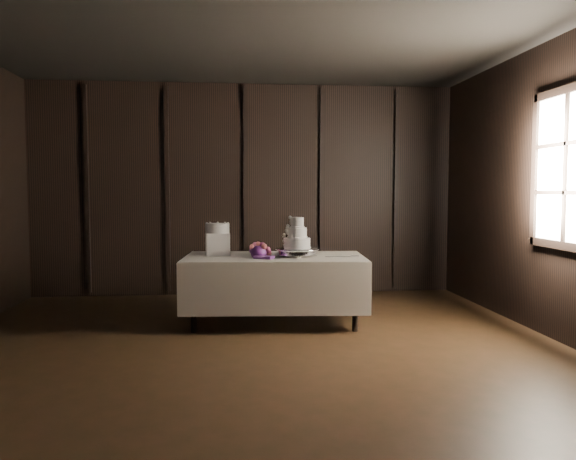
{
  "coord_description": "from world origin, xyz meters",
  "views": [
    {
      "loc": [
        -0.19,
        -4.56,
        1.48
      ],
      "look_at": [
        0.42,
        1.62,
        1.05
      ],
      "focal_mm": 35.0,
      "sensor_mm": 36.0,
      "label": 1
    }
  ],
  "objects_px": {
    "cake_stand": "(297,252)",
    "box_pedestal": "(218,244)",
    "small_cake": "(218,228)",
    "wedding_cake": "(295,236)",
    "bouquet": "(259,251)",
    "display_table": "(275,287)"
  },
  "relations": [
    {
      "from": "cake_stand",
      "to": "box_pedestal",
      "type": "height_order",
      "value": "box_pedestal"
    },
    {
      "from": "cake_stand",
      "to": "small_cake",
      "type": "xyz_separation_m",
      "value": [
        -0.88,
        0.24,
        0.26
      ]
    },
    {
      "from": "cake_stand",
      "to": "wedding_cake",
      "type": "relative_size",
      "value": 1.41
    },
    {
      "from": "box_pedestal",
      "to": "small_cake",
      "type": "distance_m",
      "value": 0.18
    },
    {
      "from": "cake_stand",
      "to": "bouquet",
      "type": "distance_m",
      "value": 0.43
    },
    {
      "from": "bouquet",
      "to": "box_pedestal",
      "type": "distance_m",
      "value": 0.54
    },
    {
      "from": "wedding_cake",
      "to": "small_cake",
      "type": "relative_size",
      "value": 1.28
    },
    {
      "from": "box_pedestal",
      "to": "bouquet",
      "type": "bearing_deg",
      "value": -32.86
    },
    {
      "from": "display_table",
      "to": "box_pedestal",
      "type": "relative_size",
      "value": 7.94
    },
    {
      "from": "display_table",
      "to": "small_cake",
      "type": "bearing_deg",
      "value": 168.23
    },
    {
      "from": "wedding_cake",
      "to": "bouquet",
      "type": "xyz_separation_m",
      "value": [
        -0.4,
        -0.03,
        -0.16
      ]
    },
    {
      "from": "wedding_cake",
      "to": "bouquet",
      "type": "bearing_deg",
      "value": -151.6
    },
    {
      "from": "cake_stand",
      "to": "wedding_cake",
      "type": "bearing_deg",
      "value": -150.26
    },
    {
      "from": "display_table",
      "to": "box_pedestal",
      "type": "xyz_separation_m",
      "value": [
        -0.63,
        0.18,
        0.47
      ]
    },
    {
      "from": "cake_stand",
      "to": "wedding_cake",
      "type": "height_order",
      "value": "wedding_cake"
    },
    {
      "from": "small_cake",
      "to": "cake_stand",
      "type": "bearing_deg",
      "value": -15.43
    },
    {
      "from": "bouquet",
      "to": "small_cake",
      "type": "distance_m",
      "value": 0.59
    },
    {
      "from": "wedding_cake",
      "to": "small_cake",
      "type": "xyz_separation_m",
      "value": [
        -0.85,
        0.26,
        0.08
      ]
    },
    {
      "from": "cake_stand",
      "to": "box_pedestal",
      "type": "relative_size",
      "value": 1.86
    },
    {
      "from": "small_cake",
      "to": "wedding_cake",
      "type": "bearing_deg",
      "value": -16.75
    },
    {
      "from": "cake_stand",
      "to": "small_cake",
      "type": "bearing_deg",
      "value": 164.57
    },
    {
      "from": "display_table",
      "to": "cake_stand",
      "type": "xyz_separation_m",
      "value": [
        0.25,
        -0.06,
        0.39
      ]
    }
  ]
}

